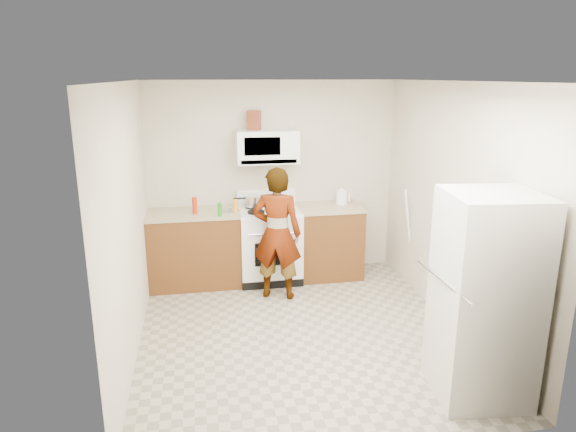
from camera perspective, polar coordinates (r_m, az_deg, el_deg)
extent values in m
plane|color=gray|center=(5.42, 1.29, -12.74)|extent=(3.60, 3.60, 0.00)
cube|color=beige|center=(6.67, -1.67, 4.10)|extent=(3.20, 0.02, 2.50)
cube|color=beige|center=(5.48, 17.89, 0.88)|extent=(0.02, 3.60, 2.50)
cube|color=#5C2E16|center=(6.52, -10.32, -3.70)|extent=(1.12, 0.62, 0.90)
cube|color=tan|center=(6.39, -10.52, 0.27)|extent=(1.14, 0.64, 0.03)
cube|color=#5C2E16|center=(6.72, 4.51, -2.91)|extent=(0.80, 0.62, 0.90)
cube|color=tan|center=(6.59, 4.59, 0.96)|extent=(0.82, 0.64, 0.03)
cube|color=white|center=(6.56, -2.08, -3.33)|extent=(0.76, 0.65, 0.90)
cube|color=white|center=(6.43, -2.12, 0.60)|extent=(0.76, 0.62, 0.03)
cube|color=white|center=(6.67, -2.47, 2.17)|extent=(0.76, 0.08, 0.20)
cube|color=white|center=(6.41, -2.36, 7.71)|extent=(0.76, 0.38, 0.40)
imported|color=tan|center=(5.94, -1.23, -1.97)|extent=(0.66, 0.54, 1.56)
cube|color=silver|center=(4.41, 21.00, -8.44)|extent=(0.78, 0.78, 1.70)
cylinder|color=white|center=(6.69, 5.98, 2.08)|extent=(0.19, 0.19, 0.18)
cube|color=maroon|center=(6.41, -3.79, 10.57)|extent=(0.19, 0.19, 0.24)
cylinder|color=silver|center=(6.50, -3.85, 1.67)|extent=(0.28, 0.28, 0.13)
cube|color=white|center=(6.33, -1.34, 0.74)|extent=(0.27, 0.19, 0.05)
cylinder|color=red|center=(6.28, -10.33, 1.15)|extent=(0.08, 0.08, 0.20)
cylinder|color=orange|center=(6.26, -5.84, 1.10)|extent=(0.07, 0.07, 0.16)
cylinder|color=#1A8017|center=(6.13, -7.58, 0.73)|extent=(0.05, 0.05, 0.16)
cylinder|color=white|center=(6.37, -6.47, 0.62)|extent=(0.29, 0.29, 0.01)
cylinder|color=white|center=(6.55, 13.33, -2.19)|extent=(0.26, 0.14, 1.23)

